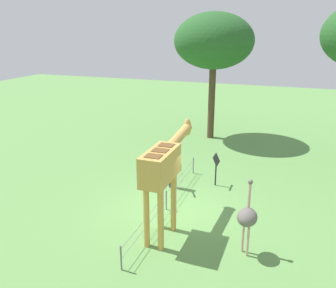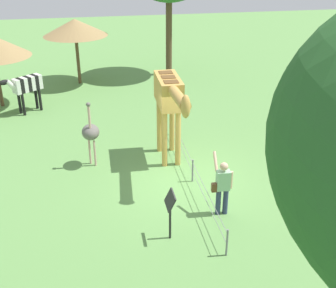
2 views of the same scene
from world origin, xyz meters
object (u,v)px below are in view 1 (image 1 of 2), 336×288
giraffe (164,167)px  tree_northeast (214,41)px  visitor (173,167)px  ostrich (247,217)px  info_sign (216,164)px

giraffe → tree_northeast: (10.47, 0.98, 3.21)m
visitor → tree_northeast: tree_northeast is taller
ostrich → info_sign: (4.26, 1.80, -0.23)m
ostrich → tree_northeast: tree_northeast is taller
visitor → ostrich: ostrich is taller
tree_northeast → info_sign: 8.05m
tree_northeast → giraffe: bearing=-174.7°
giraffe → ostrich: size_ratio=1.62×
giraffe → visitor: size_ratio=2.15×
tree_northeast → visitor: bearing=-178.7°
visitor → info_sign: 1.76m
ostrich → tree_northeast: 12.06m
giraffe → ostrich: bearing=-95.2°
giraffe → visitor: bearing=14.2°
info_sign → ostrich: bearing=-157.1°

